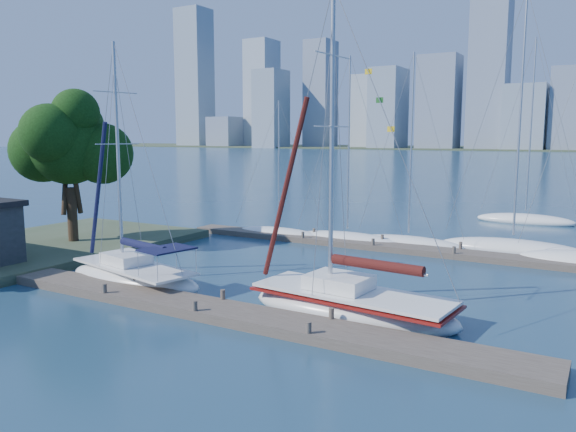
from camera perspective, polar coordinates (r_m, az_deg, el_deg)
The scene contains 12 objects.
ground at distance 23.17m, azimuth -7.97°, elevation -9.86°, with size 700.00×700.00×0.00m, color navy.
near_dock at distance 23.11m, azimuth -7.98°, elevation -9.39°, with size 26.00×2.00×0.40m, color #453B32.
far_dock at distance 35.95m, azimuth 10.58°, elevation -3.16°, with size 30.00×1.80×0.36m, color #453B32.
shore at distance 37.42m, azimuth -25.98°, elevation -3.30°, with size 12.00×22.00×0.50m, color #38472D.
tree at distance 37.78m, azimuth -21.41°, elevation 7.03°, with size 7.27×6.65×9.96m.
sailboat_navy at distance 28.23m, azimuth -15.48°, elevation -4.79°, with size 8.26×4.22×12.07m.
sailboat_maroon at distance 22.56m, azimuth 6.49°, elevation -7.64°, with size 8.92×3.64×13.40m.
bg_boat_0 at distance 40.23m, azimuth -0.92°, elevation -1.78°, with size 7.16×2.66×9.88m.
bg_boat_1 at distance 38.28m, azimuth 6.05°, elevation -2.29°, with size 7.82×2.19×12.63m.
bg_boat_2 at distance 37.44m, azimuth 12.13°, elevation -2.66°, with size 7.46×2.79×12.64m.
bg_boat_3 at distance 37.29m, azimuth 21.86°, elevation -3.01°, with size 9.16×4.14×15.95m.
bg_boat_7 at distance 50.41m, azimuth 22.97°, elevation -0.32°, with size 8.05×4.20×15.28m.
Camera 1 is at (13.68, -17.29, 7.12)m, focal length 35.00 mm.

